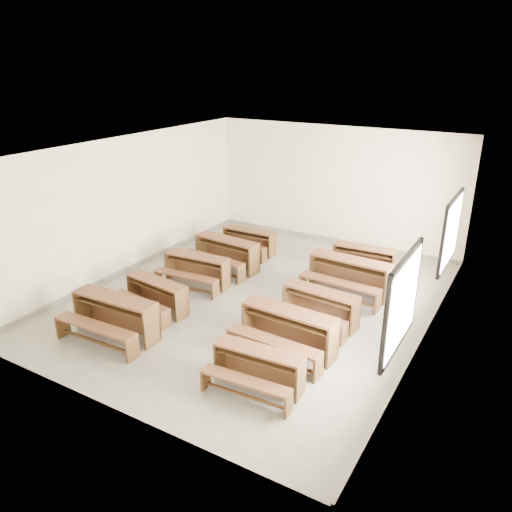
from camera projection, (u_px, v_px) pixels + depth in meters
The scene contains 11 objects.
room at pixel (260, 203), 9.88m from camera, with size 8.50×8.50×3.20m.
desk_set_0 at pixel (114, 314), 9.16m from camera, with size 1.75×0.95×0.77m.
desk_set_1 at pixel (155, 293), 10.11m from camera, with size 1.54×0.93×0.66m.
desk_set_2 at pixel (196, 268), 11.29m from camera, with size 1.60×0.91×0.69m.
desk_set_3 at pixel (226, 251), 12.14m from camera, with size 1.75×1.02×0.76m.
desk_set_4 at pixel (248, 240), 13.13m from camera, with size 1.44×0.76×0.64m.
desk_set_5 at pixel (257, 366), 7.73m from camera, with size 1.49×0.84×0.65m.
desk_set_6 at pixel (287, 328), 8.67m from camera, with size 1.77×0.98×0.78m.
desk_set_7 at pixel (319, 305), 9.62m from camera, with size 1.58×0.91×0.68m.
desk_set_8 at pixel (349, 274), 10.82m from camera, with size 1.83×1.02×0.80m.
desk_set_9 at pixel (363, 258), 11.87m from camera, with size 1.52×0.84×0.67m.
Camera 1 is at (4.86, -8.30, 4.82)m, focal length 35.00 mm.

